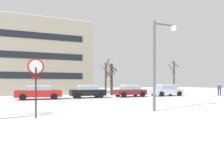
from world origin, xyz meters
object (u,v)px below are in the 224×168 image
at_px(stop_sign, 36,76).
at_px(parked_car_black, 88,91).
at_px(parked_car_maroon, 130,91).
at_px(street_lamp, 159,56).
at_px(pedestrian_crossing, 219,89).
at_px(parked_car_silver, 166,90).
at_px(parked_car_red, 39,92).

height_order(stop_sign, parked_car_black, stop_sign).
distance_m(stop_sign, parked_car_maroon, 16.22).
bearing_deg(parked_car_black, street_lamp, -84.26).
distance_m(parked_car_black, parked_car_maroon, 5.27).
relative_size(parked_car_maroon, pedestrian_crossing, 2.37).
height_order(parked_car_black, parked_car_silver, parked_car_silver).
bearing_deg(parked_car_maroon, stop_sign, -132.63).
bearing_deg(parked_car_red, stop_sign, -92.02).
distance_m(street_lamp, parked_car_red, 13.72).
height_order(parked_car_black, pedestrian_crossing, pedestrian_crossing).
relative_size(parked_car_black, pedestrian_crossing, 2.47).
distance_m(stop_sign, street_lamp, 7.02).
relative_size(stop_sign, parked_car_red, 0.63).
bearing_deg(stop_sign, parked_car_red, 87.98).
relative_size(parked_car_black, parked_car_maroon, 1.04).
height_order(street_lamp, parked_car_maroon, street_lamp).
distance_m(street_lamp, parked_car_black, 12.40).
bearing_deg(street_lamp, parked_car_black, 95.74).
xyz_separation_m(stop_sign, street_lamp, (6.90, 0.04, 1.32)).
bearing_deg(pedestrian_crossing, stop_sign, -157.33).
relative_size(parked_car_silver, pedestrian_crossing, 2.63).
relative_size(stop_sign, street_lamp, 0.53).
bearing_deg(parked_car_black, parked_car_red, -177.27).
distance_m(stop_sign, pedestrian_crossing, 25.52).
xyz_separation_m(stop_sign, pedestrian_crossing, (23.53, 9.83, -1.06)).
height_order(parked_car_red, parked_car_maroon, parked_car_maroon).
height_order(stop_sign, parked_car_red, stop_sign).
bearing_deg(street_lamp, parked_car_maroon, 71.13).
bearing_deg(pedestrian_crossing, parked_car_silver, 165.23).
xyz_separation_m(stop_sign, parked_car_silver, (16.22, 11.75, -1.23)).
xyz_separation_m(parked_car_maroon, parked_car_silver, (5.27, -0.15, 0.02)).
height_order(parked_car_red, parked_car_black, parked_car_black).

